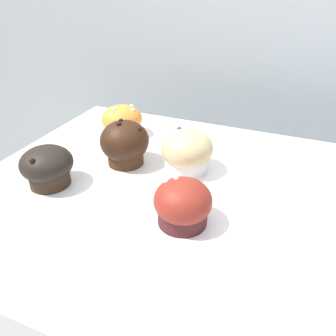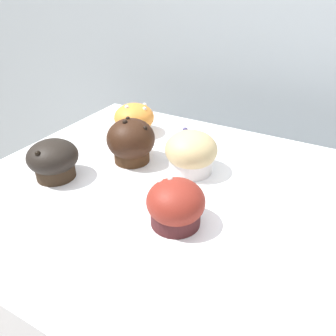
% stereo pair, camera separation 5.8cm
% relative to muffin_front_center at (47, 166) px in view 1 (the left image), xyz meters
% --- Properties ---
extents(wall_back, '(3.20, 0.10, 1.80)m').
position_rel_muffin_front_center_xyz_m(wall_back, '(0.34, 0.67, -0.07)').
color(wall_back, '#A8B2B7').
rests_on(wall_back, ground).
extents(muffin_front_center, '(0.10, 0.10, 0.08)m').
position_rel_muffin_front_center_xyz_m(muffin_front_center, '(0.00, 0.00, 0.00)').
color(muffin_front_center, '#322417').
rests_on(muffin_front_center, display_counter).
extents(muffin_back_left, '(0.10, 0.10, 0.08)m').
position_rel_muffin_front_center_xyz_m(muffin_back_left, '(0.22, 0.15, 0.00)').
color(muffin_back_left, silver).
rests_on(muffin_back_left, display_counter).
extents(muffin_back_right, '(0.10, 0.10, 0.08)m').
position_rel_muffin_front_center_xyz_m(muffin_back_right, '(0.02, 0.25, -0.00)').
color(muffin_back_right, '#CD833F').
rests_on(muffin_back_right, display_counter).
extents(muffin_front_right, '(0.09, 0.09, 0.08)m').
position_rel_muffin_front_center_xyz_m(muffin_front_right, '(0.27, -0.01, -0.00)').
color(muffin_front_right, '#451C1D').
rests_on(muffin_front_right, display_counter).
extents(muffin_back_center, '(0.10, 0.10, 0.10)m').
position_rel_muffin_front_center_xyz_m(muffin_back_center, '(0.09, 0.13, 0.01)').
color(muffin_back_center, '#3D2514').
rests_on(muffin_back_center, display_counter).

